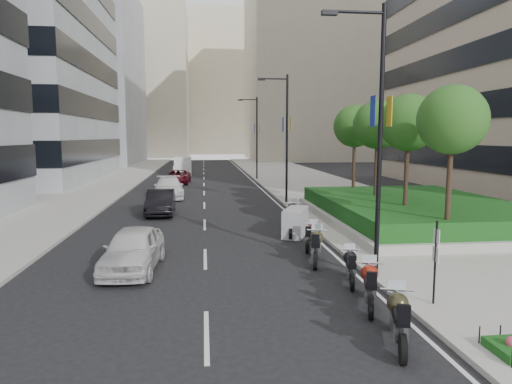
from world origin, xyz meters
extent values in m
plane|color=black|center=(0.00, 0.00, 0.00)|extent=(160.00, 160.00, 0.00)
cube|color=#9E9B93|center=(9.00, 30.00, 0.07)|extent=(10.00, 100.00, 0.15)
cube|color=#9E9B93|center=(-12.00, 30.00, 0.07)|extent=(8.00, 100.00, 0.15)
cube|color=silver|center=(3.70, 30.00, 0.01)|extent=(0.12, 100.00, 0.01)
cube|color=silver|center=(-1.50, 30.00, 0.01)|extent=(0.12, 100.00, 0.01)
cube|color=gray|center=(-24.00, 70.00, 15.00)|extent=(22.00, 26.00, 30.00)
cube|color=#B7AD93|center=(22.00, 80.00, 18.00)|extent=(28.00, 24.00, 36.00)
cube|color=#B7AD93|center=(-18.00, 100.00, 17.00)|extent=(26.00, 24.00, 34.00)
cube|color=#B7AD93|center=(2.00, 120.00, 19.00)|extent=(30.00, 24.00, 38.00)
cube|color=#A5A299|center=(10.00, 10.00, 0.35)|extent=(10.00, 14.00, 0.40)
cube|color=#113E13|center=(10.00, 10.00, 0.95)|extent=(9.40, 13.40, 0.80)
cylinder|color=#332319|center=(8.50, 4.00, 2.55)|extent=(0.22, 0.22, 4.00)
sphere|color=#264E18|center=(8.50, 4.00, 5.45)|extent=(2.80, 2.80, 2.80)
cylinder|color=#332319|center=(8.50, 8.00, 2.55)|extent=(0.22, 0.22, 4.00)
sphere|color=#264E18|center=(8.50, 8.00, 5.45)|extent=(2.80, 2.80, 2.80)
cylinder|color=#332319|center=(8.50, 12.00, 2.55)|extent=(0.22, 0.22, 4.00)
sphere|color=#264E18|center=(8.50, 12.00, 5.45)|extent=(2.80, 2.80, 2.80)
cylinder|color=#332319|center=(8.50, 16.00, 2.55)|extent=(0.22, 0.22, 4.00)
sphere|color=#264E18|center=(8.50, 16.00, 5.45)|extent=(2.80, 2.80, 2.80)
cylinder|color=black|center=(4.30, 1.00, 4.50)|extent=(0.16, 0.16, 9.00)
cylinder|color=black|center=(3.40, 1.00, 8.70)|extent=(1.80, 0.10, 0.10)
cube|color=black|center=(2.50, 1.00, 8.65)|extent=(0.50, 0.22, 0.14)
cube|color=gold|center=(4.58, 1.00, 5.60)|extent=(0.02, 0.45, 1.00)
cube|color=navy|center=(4.02, 1.00, 5.60)|extent=(0.02, 0.45, 1.00)
cylinder|color=black|center=(4.30, 18.00, 4.50)|extent=(0.16, 0.16, 9.00)
cylinder|color=black|center=(3.40, 18.00, 8.70)|extent=(1.80, 0.10, 0.10)
cube|color=black|center=(2.50, 18.00, 8.65)|extent=(0.50, 0.22, 0.14)
cube|color=gold|center=(4.58, 18.00, 5.60)|extent=(0.02, 0.45, 1.00)
cube|color=navy|center=(4.02, 18.00, 5.60)|extent=(0.02, 0.45, 1.00)
cylinder|color=black|center=(4.30, 36.00, 4.50)|extent=(0.16, 0.16, 9.00)
cylinder|color=black|center=(3.40, 36.00, 8.70)|extent=(1.80, 0.10, 0.10)
cube|color=black|center=(2.50, 36.00, 8.65)|extent=(0.50, 0.22, 0.14)
cube|color=gold|center=(4.58, 36.00, 5.60)|extent=(0.02, 0.45, 1.00)
cube|color=navy|center=(4.02, 36.00, 5.60)|extent=(0.02, 0.45, 1.00)
cylinder|color=black|center=(4.80, -2.00, 1.25)|extent=(0.06, 0.06, 2.50)
cube|color=silver|center=(4.80, -2.00, 2.05)|extent=(0.02, 0.32, 0.42)
cube|color=silver|center=(4.80, -2.00, 1.55)|extent=(0.02, 0.32, 0.42)
cylinder|color=black|center=(2.60, -4.88, 0.33)|extent=(0.32, 0.66, 0.66)
cylinder|color=black|center=(3.11, -3.27, 0.33)|extent=(0.32, 0.66, 0.66)
cube|color=silver|center=(2.84, -4.13, 0.51)|extent=(0.57, 0.95, 0.44)
sphere|color=#2D2A19|center=(2.95, -3.79, 0.91)|extent=(0.51, 0.51, 0.51)
cube|color=black|center=(2.75, -4.43, 0.85)|extent=(0.52, 0.85, 0.17)
cylinder|color=silver|center=(3.03, -3.52, 1.14)|extent=(0.76, 0.29, 0.05)
cylinder|color=black|center=(2.80, -2.51, 0.32)|extent=(0.32, 0.66, 0.65)
cylinder|color=black|center=(3.31, -0.91, 0.32)|extent=(0.32, 0.66, 0.65)
cube|color=silver|center=(3.04, -1.76, 0.50)|extent=(0.57, 0.94, 0.44)
sphere|color=maroon|center=(3.15, -1.43, 0.90)|extent=(0.50, 0.50, 0.50)
cube|color=black|center=(2.95, -2.06, 0.84)|extent=(0.52, 0.84, 0.17)
cylinder|color=silver|center=(3.23, -1.16, 1.13)|extent=(0.75, 0.29, 0.05)
cylinder|color=black|center=(3.03, -0.30, 0.29)|extent=(0.24, 0.58, 0.57)
cylinder|color=black|center=(3.38, 1.14, 0.29)|extent=(0.24, 0.58, 0.57)
cube|color=silver|center=(3.19, 0.37, 0.44)|extent=(0.46, 0.83, 0.39)
sphere|color=black|center=(3.27, 0.67, 0.80)|extent=(0.44, 0.44, 0.44)
cube|color=black|center=(3.13, 0.10, 0.74)|extent=(0.42, 0.74, 0.15)
cylinder|color=silver|center=(3.33, 0.91, 1.00)|extent=(0.68, 0.21, 0.05)
cylinder|color=black|center=(2.44, 2.07, 0.33)|extent=(0.31, 0.67, 0.66)
cylinder|color=black|center=(2.92, 3.71, 0.33)|extent=(0.31, 0.67, 0.66)
cube|color=silver|center=(2.67, 2.84, 0.51)|extent=(0.56, 0.96, 0.45)
sphere|color=#34341D|center=(2.76, 3.18, 0.92)|extent=(0.51, 0.51, 0.51)
cube|color=black|center=(2.58, 2.53, 0.85)|extent=(0.51, 0.85, 0.17)
cylinder|color=silver|center=(2.85, 3.45, 1.15)|extent=(0.77, 0.27, 0.05)
cylinder|color=black|center=(2.70, 4.35, 0.29)|extent=(0.33, 0.57, 0.57)
cylinder|color=black|center=(3.28, 5.71, 0.29)|extent=(0.33, 0.57, 0.57)
cube|color=silver|center=(2.97, 4.99, 0.44)|extent=(0.56, 0.83, 0.39)
sphere|color=maroon|center=(3.09, 5.27, 0.80)|extent=(0.44, 0.44, 0.44)
cube|color=black|center=(2.86, 4.74, 0.74)|extent=(0.51, 0.74, 0.15)
cylinder|color=silver|center=(3.19, 5.50, 1.00)|extent=(0.65, 0.31, 0.05)
cylinder|color=black|center=(2.52, 6.81, 0.33)|extent=(0.36, 0.65, 0.65)
cylinder|color=black|center=(3.15, 8.38, 0.33)|extent=(0.36, 0.65, 0.65)
cube|color=gray|center=(2.83, 7.60, 0.69)|extent=(1.67, 2.39, 1.32)
cylinder|color=black|center=(2.90, 9.04, 0.34)|extent=(0.31, 0.70, 0.69)
cylinder|color=black|center=(3.37, 10.75, 0.34)|extent=(0.31, 0.70, 0.69)
cube|color=silver|center=(3.12, 9.84, 0.53)|extent=(0.57, 1.00, 0.47)
sphere|color=black|center=(3.22, 10.19, 0.95)|extent=(0.53, 0.53, 0.53)
cube|color=black|center=(3.03, 9.52, 0.89)|extent=(0.52, 0.88, 0.18)
cylinder|color=silver|center=(3.30, 10.48, 1.20)|extent=(0.81, 0.27, 0.06)
imported|color=silver|center=(-4.07, 2.75, 0.77)|extent=(2.10, 4.63, 1.54)
imported|color=black|center=(-4.16, 14.64, 0.76)|extent=(1.69, 4.65, 1.52)
imported|color=white|center=(-4.25, 22.34, 0.80)|extent=(2.64, 5.64, 1.59)
imported|color=#5B0A19|center=(-4.14, 33.09, 0.69)|extent=(2.59, 5.12, 1.39)
cube|color=white|center=(-4.16, 44.60, 1.14)|extent=(2.36, 5.53, 2.28)
cube|color=white|center=(-4.16, 42.54, 0.60)|extent=(2.13, 1.41, 1.19)
cylinder|color=black|center=(-5.03, 42.65, 0.38)|extent=(0.27, 0.76, 0.76)
cylinder|color=black|center=(-3.29, 42.65, 0.38)|extent=(0.27, 0.76, 0.76)
cylinder|color=black|center=(-5.03, 46.33, 0.38)|extent=(0.27, 0.76, 0.76)
cylinder|color=black|center=(-3.29, 46.33, 0.38)|extent=(0.27, 0.76, 0.76)
camera|label=1|loc=(-1.51, -13.59, 4.78)|focal=32.00mm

